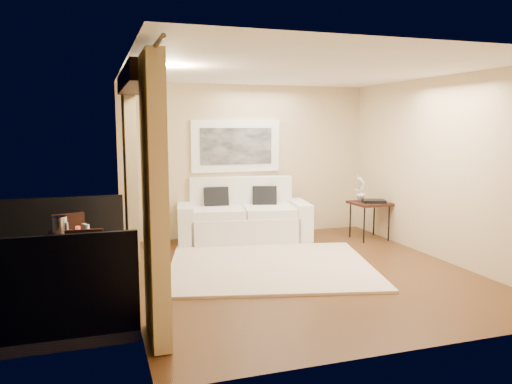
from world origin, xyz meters
TOP-DOWN VIEW (x-y plane):
  - floor at (0.00, 0.00)m, footprint 5.00×5.00m
  - room_shell at (-2.13, 0.00)m, footprint 5.00×6.40m
  - balcony at (-3.31, 0.00)m, footprint 1.81×2.60m
  - curtains at (-2.11, 0.00)m, footprint 0.16×4.80m
  - artwork at (-0.21, 2.46)m, footprint 1.62×0.07m
  - rug at (-0.31, 0.35)m, footprint 3.31×3.04m
  - sofa at (-0.20, 2.10)m, footprint 2.36×1.30m
  - side_table at (1.93, 1.47)m, footprint 0.63×0.63m
  - tray at (1.97, 1.41)m, footprint 0.45×0.39m
  - orchid at (1.81, 1.59)m, footprint 0.31×0.30m
  - bistro_table at (-2.91, 0.14)m, footprint 0.66×0.66m
  - balcony_chair_far at (-2.98, 0.54)m, footprint 0.48×0.48m
  - balcony_chair_near at (-2.76, -0.68)m, footprint 0.41×0.42m
  - ice_bucket at (-3.05, 0.28)m, footprint 0.18×0.18m
  - candle at (-2.84, 0.26)m, footprint 0.06×0.06m
  - vase at (-2.95, -0.04)m, footprint 0.04×0.04m
  - glass_a at (-2.73, 0.08)m, footprint 0.06×0.06m
  - glass_b at (-2.77, 0.15)m, footprint 0.06×0.06m

SIDE VIEW (x-z plane):
  - floor at x=0.00m, z-range 0.00..0.00m
  - rug at x=-0.31m, z-range 0.00..0.04m
  - balcony at x=-3.31m, z-range -0.41..0.76m
  - sofa at x=-0.20m, z-range -0.16..0.92m
  - balcony_chair_near at x=-2.76m, z-range 0.07..0.97m
  - balcony_chair_far at x=-2.98m, z-range 0.07..0.97m
  - side_table at x=1.93m, z-range 0.27..0.93m
  - bistro_table at x=-2.91m, z-range 0.27..0.97m
  - tray at x=1.97m, z-range 0.66..0.71m
  - candle at x=-2.84m, z-range 0.70..0.77m
  - glass_a at x=-2.73m, z-range 0.70..0.82m
  - glass_b at x=-2.77m, z-range 0.70..0.82m
  - vase at x=-2.95m, z-range 0.70..0.88m
  - ice_bucket at x=-3.05m, z-range 0.70..0.90m
  - orchid at x=1.81m, z-range 0.66..1.14m
  - curtains at x=-2.11m, z-range 0.02..2.66m
  - artwork at x=-0.21m, z-range 1.16..2.08m
  - room_shell at x=-2.13m, z-range 0.02..5.02m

